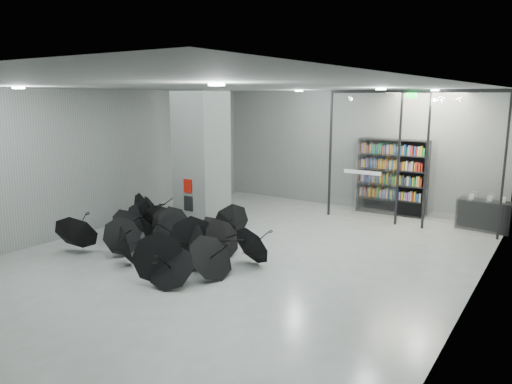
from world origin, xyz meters
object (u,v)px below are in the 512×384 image
Objects in this scene: column at (202,160)px; shop_counter at (485,215)px; bookshelf at (392,177)px; umbrella_cluster at (168,240)px.

column reaches higher than shop_counter.
bookshelf reaches higher than umbrella_cluster.
bookshelf is at bearing 64.54° from umbrella_cluster.
umbrella_cluster is at bearing -128.42° from shop_counter.
shop_counter is at bearing 46.35° from umbrella_cluster.
shop_counter is at bearing -10.91° from bookshelf.
column reaches higher than bookshelf.
column is 0.70× the size of umbrella_cluster.
umbrella_cluster is (-6.21, -6.51, -0.12)m from shop_counter.
column reaches higher than umbrella_cluster.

